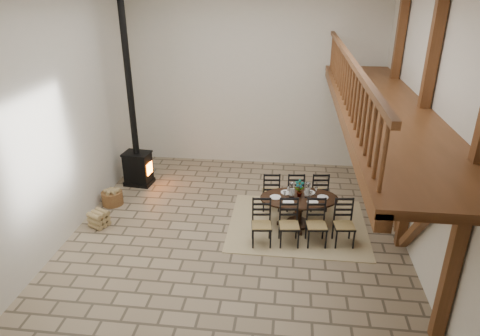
# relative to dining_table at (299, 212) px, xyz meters

# --- Properties ---
(ground) EXTENTS (8.00, 8.00, 0.00)m
(ground) POSITION_rel_dining_table_xyz_m (-1.31, -0.43, -0.37)
(ground) COLOR #8C795D
(ground) RESTS_ON ground
(room_shell) EXTENTS (7.02, 8.02, 5.01)m
(room_shell) POSITION_rel_dining_table_xyz_m (-0.12, -0.43, 2.65)
(room_shell) COLOR beige
(room_shell) RESTS_ON ground
(rug) EXTENTS (3.00, 2.50, 0.02)m
(rug) POSITION_rel_dining_table_xyz_m (-0.01, 0.08, -0.36)
(rug) COLOR tan
(rug) RESTS_ON ground
(dining_table) EXTENTS (2.11, 2.07, 1.08)m
(dining_table) POSITION_rel_dining_table_xyz_m (0.00, 0.00, 0.00)
(dining_table) COLOR black
(dining_table) RESTS_ON ground
(wood_stove) EXTENTS (0.74, 0.60, 5.00)m
(wood_stove) POSITION_rel_dining_table_xyz_m (-4.19, 1.70, 0.75)
(wood_stove) COLOR black
(wood_stove) RESTS_ON ground
(log_basket) EXTENTS (0.50, 0.50, 0.41)m
(log_basket) POSITION_rel_dining_table_xyz_m (-4.46, 0.53, -0.19)
(log_basket) COLOR brown
(log_basket) RESTS_ON ground
(log_stack) EXTENTS (0.47, 0.48, 0.36)m
(log_stack) POSITION_rel_dining_table_xyz_m (-4.35, -0.49, -0.18)
(log_stack) COLOR tan
(log_stack) RESTS_ON ground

